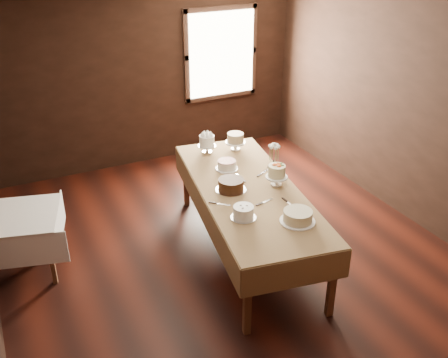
{
  "coord_description": "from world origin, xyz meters",
  "views": [
    {
      "loc": [
        -2.2,
        -4.29,
        3.54
      ],
      "look_at": [
        0.0,
        0.2,
        0.95
      ],
      "focal_mm": 40.82,
      "sensor_mm": 36.0,
      "label": 1
    }
  ],
  "objects_px": {
    "cake_cream": "(298,217)",
    "cake_server_b": "(291,205)",
    "cake_lattice": "(227,165)",
    "flower_vase": "(273,166)",
    "cake_meringue": "(207,145)",
    "cake_swirl": "(243,213)",
    "cake_server_e": "(224,204)",
    "display_table": "(248,193)",
    "side_table": "(19,221)",
    "cake_speckled": "(235,142)",
    "cake_server_c": "(239,176)",
    "cake_flowers": "(277,176)",
    "cake_server_a": "(267,201)",
    "cake_chocolate": "(231,185)",
    "cake_server_d": "(264,172)"
  },
  "relations": [
    {
      "from": "cake_speckled",
      "to": "cake_server_b",
      "type": "distance_m",
      "value": 1.53
    },
    {
      "from": "cake_cream",
      "to": "cake_server_b",
      "type": "xyz_separation_m",
      "value": [
        0.12,
        0.3,
        -0.05
      ]
    },
    {
      "from": "cake_meringue",
      "to": "cake_swirl",
      "type": "relative_size",
      "value": 0.93
    },
    {
      "from": "cake_server_e",
      "to": "flower_vase",
      "type": "height_order",
      "value": "flower_vase"
    },
    {
      "from": "cake_swirl",
      "to": "cake_server_b",
      "type": "bearing_deg",
      "value": 0.71
    },
    {
      "from": "cake_server_e",
      "to": "cake_chocolate",
      "type": "bearing_deg",
      "value": 91.64
    },
    {
      "from": "display_table",
      "to": "flower_vase",
      "type": "bearing_deg",
      "value": 26.47
    },
    {
      "from": "cake_chocolate",
      "to": "display_table",
      "type": "bearing_deg",
      "value": -12.25
    },
    {
      "from": "display_table",
      "to": "cake_speckled",
      "type": "distance_m",
      "value": 1.07
    },
    {
      "from": "cake_lattice",
      "to": "cake_server_c",
      "type": "height_order",
      "value": "cake_lattice"
    },
    {
      "from": "cake_lattice",
      "to": "flower_vase",
      "type": "relative_size",
      "value": 2.04
    },
    {
      "from": "display_table",
      "to": "side_table",
      "type": "height_order",
      "value": "display_table"
    },
    {
      "from": "cake_server_b",
      "to": "cake_server_d",
      "type": "height_order",
      "value": "same"
    },
    {
      "from": "cake_meringue",
      "to": "cake_server_e",
      "type": "xyz_separation_m",
      "value": [
        -0.39,
        -1.28,
        -0.11
      ]
    },
    {
      "from": "display_table",
      "to": "cake_speckled",
      "type": "bearing_deg",
      "value": 70.36
    },
    {
      "from": "cake_flowers",
      "to": "cake_swirl",
      "type": "height_order",
      "value": "cake_flowers"
    },
    {
      "from": "cake_flowers",
      "to": "flower_vase",
      "type": "bearing_deg",
      "value": 64.67
    },
    {
      "from": "cake_speckled",
      "to": "cake_swirl",
      "type": "bearing_deg",
      "value": -114.52
    },
    {
      "from": "side_table",
      "to": "cake_chocolate",
      "type": "bearing_deg",
      "value": -18.86
    },
    {
      "from": "display_table",
      "to": "cake_meringue",
      "type": "height_order",
      "value": "cake_meringue"
    },
    {
      "from": "cake_lattice",
      "to": "cake_swirl",
      "type": "height_order",
      "value": "cake_swirl"
    },
    {
      "from": "cake_meringue",
      "to": "cake_server_c",
      "type": "height_order",
      "value": "cake_meringue"
    },
    {
      "from": "side_table",
      "to": "cake_server_e",
      "type": "xyz_separation_m",
      "value": [
        1.97,
        -1.0,
        0.23
      ]
    },
    {
      "from": "cake_chocolate",
      "to": "cake_server_d",
      "type": "height_order",
      "value": "cake_chocolate"
    },
    {
      "from": "display_table",
      "to": "side_table",
      "type": "xyz_separation_m",
      "value": [
        -2.37,
        0.79,
        -0.16
      ]
    },
    {
      "from": "cake_lattice",
      "to": "cake_server_e",
      "type": "relative_size",
      "value": 1.25
    },
    {
      "from": "cake_cream",
      "to": "cake_server_b",
      "type": "height_order",
      "value": "cake_cream"
    },
    {
      "from": "cake_swirl",
      "to": "cake_server_a",
      "type": "relative_size",
      "value": 1.09
    },
    {
      "from": "cake_chocolate",
      "to": "cake_server_e",
      "type": "xyz_separation_m",
      "value": [
        -0.21,
        -0.25,
        -0.06
      ]
    },
    {
      "from": "cake_lattice",
      "to": "cake_cream",
      "type": "xyz_separation_m",
      "value": [
        0.11,
        -1.37,
        0.01
      ]
    },
    {
      "from": "display_table",
      "to": "cake_chocolate",
      "type": "xyz_separation_m",
      "value": [
        -0.19,
        0.04,
        0.13
      ]
    },
    {
      "from": "side_table",
      "to": "cake_speckled",
      "type": "bearing_deg",
      "value": 4.42
    },
    {
      "from": "cake_chocolate",
      "to": "cake_swirl",
      "type": "xyz_separation_m",
      "value": [
        -0.15,
        -0.57,
        -0.0
      ]
    },
    {
      "from": "cake_speckled",
      "to": "cake_server_e",
      "type": "xyz_separation_m",
      "value": [
        -0.76,
        -1.21,
        -0.1
      ]
    },
    {
      "from": "cake_chocolate",
      "to": "cake_cream",
      "type": "height_order",
      "value": "cake_chocolate"
    },
    {
      "from": "display_table",
      "to": "cake_flowers",
      "type": "bearing_deg",
      "value": -12.93
    },
    {
      "from": "display_table",
      "to": "side_table",
      "type": "bearing_deg",
      "value": 161.66
    },
    {
      "from": "cake_server_b",
      "to": "flower_vase",
      "type": "relative_size",
      "value": 1.64
    },
    {
      "from": "cake_cream",
      "to": "cake_server_b",
      "type": "distance_m",
      "value": 0.33
    },
    {
      "from": "cake_meringue",
      "to": "cake_speckled",
      "type": "bearing_deg",
      "value": -11.39
    },
    {
      "from": "cake_flowers",
      "to": "cake_server_c",
      "type": "bearing_deg",
      "value": 126.92
    },
    {
      "from": "side_table",
      "to": "cake_server_d",
      "type": "xyz_separation_m",
      "value": [
        2.74,
        -0.51,
        0.23
      ]
    },
    {
      "from": "cake_chocolate",
      "to": "flower_vase",
      "type": "relative_size",
      "value": 2.72
    },
    {
      "from": "cake_meringue",
      "to": "cake_server_d",
      "type": "bearing_deg",
      "value": -64.4
    },
    {
      "from": "cake_cream",
      "to": "cake_server_d",
      "type": "xyz_separation_m",
      "value": [
        0.26,
        1.1,
        -0.05
      ]
    },
    {
      "from": "cake_flowers",
      "to": "cake_server_a",
      "type": "distance_m",
      "value": 0.4
    },
    {
      "from": "cake_speckled",
      "to": "cake_cream",
      "type": "xyz_separation_m",
      "value": [
        -0.25,
        -1.83,
        -0.05
      ]
    },
    {
      "from": "display_table",
      "to": "cake_speckled",
      "type": "height_order",
      "value": "cake_speckled"
    },
    {
      "from": "side_table",
      "to": "cake_server_c",
      "type": "xyz_separation_m",
      "value": [
        2.41,
        -0.49,
        0.23
      ]
    },
    {
      "from": "cake_swirl",
      "to": "cake_server_d",
      "type": "xyz_separation_m",
      "value": [
        0.71,
        0.81,
        -0.06
      ]
    }
  ]
}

